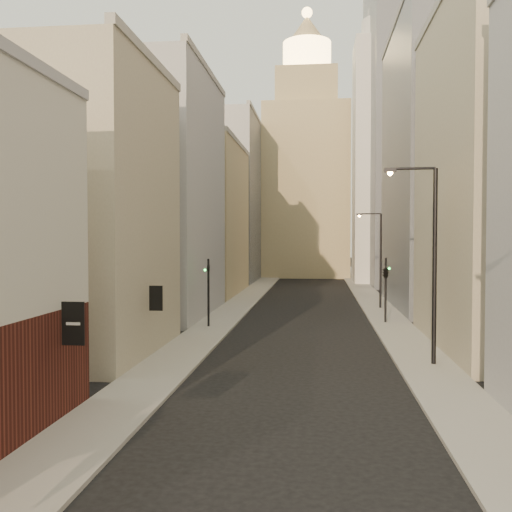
{
  "coord_description": "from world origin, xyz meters",
  "views": [
    {
      "loc": [
        1.06,
        -4.63,
        6.57
      ],
      "look_at": [
        -1.97,
        22.96,
        5.64
      ],
      "focal_mm": 40.0,
      "sensor_mm": 36.0,
      "label": 1
    }
  ],
  "objects_px": {
    "streetlamp_mid": "(429,253)",
    "clock_tower": "(307,171)",
    "streetlamp_far": "(378,254)",
    "traffic_light_right": "(386,272)",
    "white_tower": "(382,152)",
    "traffic_light_left": "(208,278)"
  },
  "relations": [
    {
      "from": "streetlamp_far",
      "to": "traffic_light_right",
      "type": "bearing_deg",
      "value": -85.5
    },
    {
      "from": "clock_tower",
      "to": "streetlamp_mid",
      "type": "height_order",
      "value": "clock_tower"
    },
    {
      "from": "traffic_light_right",
      "to": "white_tower",
      "type": "bearing_deg",
      "value": -97.51
    },
    {
      "from": "streetlamp_mid",
      "to": "white_tower",
      "type": "bearing_deg",
      "value": 89.01
    },
    {
      "from": "traffic_light_left",
      "to": "white_tower",
      "type": "bearing_deg",
      "value": -107.25
    },
    {
      "from": "streetlamp_far",
      "to": "traffic_light_left",
      "type": "relative_size",
      "value": 1.75
    },
    {
      "from": "traffic_light_right",
      "to": "clock_tower",
      "type": "bearing_deg",
      "value": -84.2
    },
    {
      "from": "white_tower",
      "to": "streetlamp_mid",
      "type": "xyz_separation_m",
      "value": [
        -3.38,
        -53.15,
        -12.85
      ]
    },
    {
      "from": "traffic_light_right",
      "to": "streetlamp_mid",
      "type": "bearing_deg",
      "value": 90.36
    },
    {
      "from": "streetlamp_far",
      "to": "traffic_light_right",
      "type": "distance_m",
      "value": 8.94
    },
    {
      "from": "streetlamp_far",
      "to": "traffic_light_right",
      "type": "relative_size",
      "value": 1.75
    },
    {
      "from": "clock_tower",
      "to": "streetlamp_far",
      "type": "height_order",
      "value": "clock_tower"
    },
    {
      "from": "streetlamp_mid",
      "to": "clock_tower",
      "type": "bearing_deg",
      "value": 99.13
    },
    {
      "from": "traffic_light_left",
      "to": "traffic_light_right",
      "type": "relative_size",
      "value": 1.0
    },
    {
      "from": "traffic_light_left",
      "to": "streetlamp_far",
      "type": "bearing_deg",
      "value": -132.86
    },
    {
      "from": "clock_tower",
      "to": "traffic_light_right",
      "type": "xyz_separation_m",
      "value": [
        7.09,
        -53.12,
        -13.73
      ]
    },
    {
      "from": "clock_tower",
      "to": "traffic_light_left",
      "type": "bearing_deg",
      "value": -95.85
    },
    {
      "from": "streetlamp_mid",
      "to": "streetlamp_far",
      "type": "distance_m",
      "value": 22.92
    },
    {
      "from": "streetlamp_far",
      "to": "traffic_light_left",
      "type": "distance_m",
      "value": 18.07
    },
    {
      "from": "clock_tower",
      "to": "white_tower",
      "type": "xyz_separation_m",
      "value": [
        11.0,
        -14.0,
        0.97
      ]
    },
    {
      "from": "clock_tower",
      "to": "traffic_light_left",
      "type": "relative_size",
      "value": 8.98
    },
    {
      "from": "streetlamp_mid",
      "to": "streetlamp_far",
      "type": "height_order",
      "value": "streetlamp_mid"
    }
  ]
}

